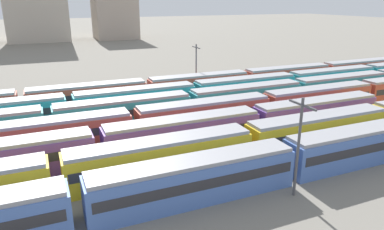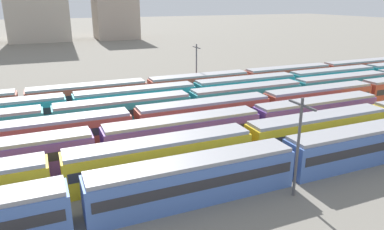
{
  "view_description": "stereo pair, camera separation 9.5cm",
  "coord_description": "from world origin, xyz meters",
  "px_view_note": "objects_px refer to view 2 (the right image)",
  "views": [
    {
      "loc": [
        6.98,
        -24.35,
        16.23
      ],
      "look_at": [
        24.17,
        15.6,
        2.04
      ],
      "focal_mm": 33.4,
      "sensor_mm": 36.0,
      "label": 1
    },
    {
      "loc": [
        7.06,
        -24.39,
        16.23
      ],
      "look_at": [
        24.17,
        15.6,
        2.04
      ],
      "focal_mm": 33.4,
      "sensor_mm": 36.0,
      "label": 2
    }
  ],
  "objects_px": {
    "train_track_5": "(291,83)",
    "train_track_3": "(266,106)",
    "train_track_4": "(246,97)",
    "catenary_pole_3": "(196,65)",
    "train_track_2": "(183,133)",
    "train_track_6": "(199,85)",
    "catenary_pole_0": "(298,143)",
    "train_track_1": "(247,142)"
  },
  "relations": [
    {
      "from": "train_track_3",
      "to": "catenary_pole_0",
      "type": "bearing_deg",
      "value": -117.41
    },
    {
      "from": "train_track_6",
      "to": "catenary_pole_0",
      "type": "distance_m",
      "value": 34.68
    },
    {
      "from": "train_track_3",
      "to": "catenary_pole_3",
      "type": "bearing_deg",
      "value": 96.95
    },
    {
      "from": "train_track_2",
      "to": "train_track_5",
      "type": "distance_m",
      "value": 31.19
    },
    {
      "from": "train_track_3",
      "to": "catenary_pole_3",
      "type": "distance_m",
      "value": 19.2
    },
    {
      "from": "train_track_4",
      "to": "train_track_5",
      "type": "relative_size",
      "value": 0.83
    },
    {
      "from": "catenary_pole_0",
      "to": "train_track_3",
      "type": "bearing_deg",
      "value": 62.59
    },
    {
      "from": "train_track_1",
      "to": "catenary_pole_3",
      "type": "relative_size",
      "value": 8.73
    },
    {
      "from": "train_track_4",
      "to": "catenary_pole_0",
      "type": "distance_m",
      "value": 25.61
    },
    {
      "from": "train_track_3",
      "to": "train_track_5",
      "type": "xyz_separation_m",
      "value": [
        12.52,
        10.4,
        0.0
      ]
    },
    {
      "from": "train_track_1",
      "to": "train_track_4",
      "type": "height_order",
      "value": "same"
    },
    {
      "from": "train_track_3",
      "to": "train_track_6",
      "type": "xyz_separation_m",
      "value": [
        -3.15,
        15.6,
        0.0
      ]
    },
    {
      "from": "train_track_3",
      "to": "train_track_4",
      "type": "bearing_deg",
      "value": 89.16
    },
    {
      "from": "train_track_1",
      "to": "train_track_4",
      "type": "relative_size",
      "value": 0.8
    },
    {
      "from": "train_track_2",
      "to": "catenary_pole_0",
      "type": "relative_size",
      "value": 6.37
    },
    {
      "from": "train_track_3",
      "to": "train_track_6",
      "type": "height_order",
      "value": "same"
    },
    {
      "from": "train_track_2",
      "to": "catenary_pole_3",
      "type": "distance_m",
      "value": 27.11
    },
    {
      "from": "train_track_3",
      "to": "train_track_4",
      "type": "distance_m",
      "value": 5.2
    },
    {
      "from": "train_track_4",
      "to": "catenary_pole_3",
      "type": "relative_size",
      "value": 10.94
    },
    {
      "from": "train_track_2",
      "to": "train_track_6",
      "type": "bearing_deg",
      "value": 61.4
    },
    {
      "from": "train_track_4",
      "to": "train_track_5",
      "type": "bearing_deg",
      "value": 22.68
    },
    {
      "from": "train_track_2",
      "to": "train_track_1",
      "type": "bearing_deg",
      "value": -45.48
    },
    {
      "from": "train_track_5",
      "to": "train_track_6",
      "type": "relative_size",
      "value": 1.2
    },
    {
      "from": "train_track_2",
      "to": "catenary_pole_3",
      "type": "xyz_separation_m",
      "value": [
        12.19,
        24.04,
        2.9
      ]
    },
    {
      "from": "train_track_3",
      "to": "catenary_pole_3",
      "type": "xyz_separation_m",
      "value": [
        -2.3,
        18.84,
        2.9
      ]
    },
    {
      "from": "catenary_pole_3",
      "to": "train_track_4",
      "type": "bearing_deg",
      "value": -80.13
    },
    {
      "from": "train_track_3",
      "to": "train_track_4",
      "type": "relative_size",
      "value": 1.2
    },
    {
      "from": "train_track_5",
      "to": "train_track_3",
      "type": "bearing_deg",
      "value": -140.29
    },
    {
      "from": "train_track_1",
      "to": "train_track_3",
      "type": "distance_m",
      "value": 14.0
    },
    {
      "from": "train_track_3",
      "to": "train_track_5",
      "type": "height_order",
      "value": "same"
    },
    {
      "from": "train_track_6",
      "to": "catenary_pole_3",
      "type": "distance_m",
      "value": 4.43
    },
    {
      "from": "train_track_6",
      "to": "catenary_pole_3",
      "type": "height_order",
      "value": "catenary_pole_3"
    },
    {
      "from": "train_track_4",
      "to": "train_track_6",
      "type": "distance_m",
      "value": 10.89
    },
    {
      "from": "train_track_2",
      "to": "train_track_3",
      "type": "height_order",
      "value": "same"
    },
    {
      "from": "train_track_6",
      "to": "catenary_pole_0",
      "type": "relative_size",
      "value": 10.69
    },
    {
      "from": "train_track_2",
      "to": "catenary_pole_0",
      "type": "bearing_deg",
      "value": -69.29
    },
    {
      "from": "train_track_5",
      "to": "catenary_pole_0",
      "type": "relative_size",
      "value": 12.85
    },
    {
      "from": "train_track_6",
      "to": "catenary_pole_3",
      "type": "relative_size",
      "value": 10.94
    },
    {
      "from": "train_track_5",
      "to": "catenary_pole_3",
      "type": "distance_m",
      "value": 17.3
    },
    {
      "from": "train_track_3",
      "to": "train_track_5",
      "type": "relative_size",
      "value": 1.0
    },
    {
      "from": "train_track_2",
      "to": "train_track_6",
      "type": "relative_size",
      "value": 0.6
    },
    {
      "from": "train_track_3",
      "to": "train_track_5",
      "type": "bearing_deg",
      "value": 39.71
    }
  ]
}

